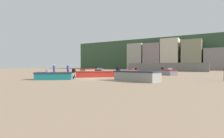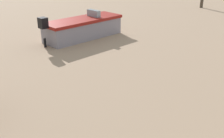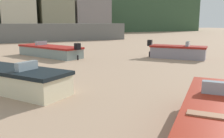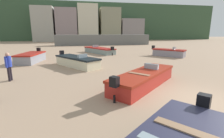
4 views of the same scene
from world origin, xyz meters
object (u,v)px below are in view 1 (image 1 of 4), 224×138
(boat_red_6, at_px, (96,74))
(beach_walker_distant, at_px, (68,69))
(boat_grey_0, at_px, (135,71))
(boat_grey_5, at_px, (168,72))
(beach_walker_foreground, at_px, (54,69))
(boat_grey_3, at_px, (137,76))
(boat_teal_4, at_px, (54,76))
(boat_grey_1, at_px, (90,71))
(boat_cream_2, at_px, (99,72))

(boat_red_6, height_order, beach_walker_distant, beach_walker_distant)
(boat_grey_0, distance_m, boat_grey_5, 8.64)
(boat_grey_5, distance_m, beach_walker_foreground, 16.84)
(boat_grey_5, bearing_deg, boat_grey_3, 48.24)
(boat_teal_4, xyz_separation_m, boat_grey_5, (8.32, 14.56, 0.03))
(boat_grey_0, bearing_deg, boat_grey_1, -169.62)
(boat_grey_0, bearing_deg, boat_grey_5, -58.32)
(boat_cream_2, height_order, boat_teal_4, boat_cream_2)
(boat_cream_2, distance_m, boat_grey_5, 10.83)
(boat_teal_4, height_order, beach_walker_distant, beach_walker_distant)
(boat_grey_1, distance_m, boat_grey_5, 14.38)
(boat_grey_0, height_order, beach_walker_foreground, beach_walker_foreground)
(boat_grey_5, relative_size, beach_walker_distant, 2.13)
(boat_grey_0, bearing_deg, boat_teal_4, -119.70)
(boat_grey_0, relative_size, boat_cream_2, 1.24)
(boat_grey_1, bearing_deg, boat_grey_3, 151.45)
(boat_grey_1, distance_m, boat_grey_3, 18.04)
(beach_walker_distant, bearing_deg, boat_grey_3, 73.99)
(boat_grey_0, xyz_separation_m, boat_grey_3, (7.15, -16.51, 0.11))
(boat_teal_4, relative_size, boat_red_6, 0.84)
(boat_grey_3, relative_size, boat_grey_5, 1.33)
(beach_walker_foreground, bearing_deg, boat_grey_0, 120.67)
(boat_cream_2, height_order, beach_walker_distant, beach_walker_distant)
(beach_walker_distant, bearing_deg, boat_teal_4, 40.63)
(boat_cream_2, height_order, boat_red_6, boat_cream_2)
(boat_grey_0, distance_m, boat_cream_2, 8.62)
(boat_grey_0, bearing_deg, boat_grey_3, -93.42)
(boat_grey_0, relative_size, boat_grey_3, 1.17)
(boat_grey_1, xyz_separation_m, boat_red_6, (7.53, -8.52, -0.04))
(boat_cream_2, distance_m, boat_grey_3, 13.04)
(beach_walker_foreground, bearing_deg, boat_teal_4, 12.45)
(boat_cream_2, xyz_separation_m, boat_grey_5, (10.21, 3.62, 0.02))
(beach_walker_foreground, bearing_deg, beach_walker_distant, 151.68)
(boat_grey_0, relative_size, boat_grey_5, 1.56)
(boat_grey_1, xyz_separation_m, boat_grey_3, (14.14, -11.19, 0.05))
(beach_walker_foreground, bearing_deg, boat_grey_5, 90.20)
(boat_grey_3, bearing_deg, boat_red_6, -100.53)
(boat_cream_2, bearing_deg, boat_teal_4, 64.85)
(boat_teal_4, bearing_deg, boat_grey_0, -41.02)
(boat_grey_5, relative_size, boat_red_6, 0.75)
(boat_grey_3, xyz_separation_m, boat_red_6, (-6.61, 2.67, -0.10))
(boat_grey_0, xyz_separation_m, boat_red_6, (0.54, -13.84, 0.01))
(boat_grey_1, height_order, boat_grey_3, boat_grey_3)
(boat_grey_1, relative_size, beach_walker_distant, 2.38)
(boat_grey_3, height_order, boat_teal_4, boat_grey_3)
(boat_grey_0, distance_m, boat_grey_1, 8.78)
(boat_cream_2, relative_size, boat_red_6, 0.94)
(boat_grey_0, bearing_deg, boat_cream_2, -136.12)
(boat_red_6, relative_size, beach_walker_foreground, 2.85)
(boat_grey_3, bearing_deg, boat_teal_4, -61.00)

